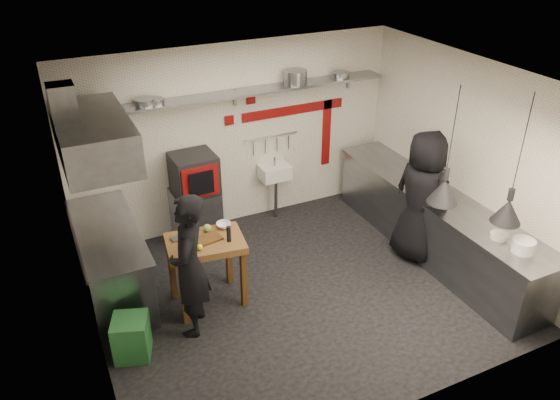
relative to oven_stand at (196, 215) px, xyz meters
name	(u,v)px	position (x,y,z in m)	size (l,w,h in m)	color
floor	(299,291)	(0.78, -1.82, -0.40)	(5.00, 5.00, 0.00)	black
ceiling	(303,82)	(0.78, -1.82, 2.40)	(5.00, 5.00, 0.00)	beige
wall_back	(236,137)	(0.78, 0.28, 1.00)	(5.00, 0.04, 2.80)	silver
wall_front	(410,301)	(0.78, -3.92, 1.00)	(5.00, 0.04, 2.80)	silver
wall_left	(82,248)	(-1.72, -1.82, 1.00)	(0.04, 4.20, 2.80)	silver
wall_right	(464,160)	(3.28, -1.82, 1.00)	(0.04, 4.20, 2.80)	silver
red_band_horiz	(294,110)	(1.73, 0.26, 1.28)	(1.70, 0.02, 0.14)	maroon
red_band_vert	(326,133)	(2.33, 0.26, 0.80)	(0.14, 0.02, 1.10)	maroon
red_tile_a	(251,99)	(1.03, 0.26, 1.55)	(0.14, 0.02, 0.14)	maroon
red_tile_b	(229,120)	(0.68, 0.26, 1.28)	(0.14, 0.02, 0.14)	maroon
back_shelf	(239,93)	(0.78, 0.10, 1.72)	(4.60, 0.34, 0.04)	slate
shelf_bracket_left	(99,117)	(-1.12, 0.25, 1.62)	(0.04, 0.06, 0.24)	slate
shelf_bracket_mid	(235,97)	(0.78, 0.25, 1.62)	(0.04, 0.06, 0.24)	slate
shelf_bracket_right	(348,81)	(2.68, 0.25, 1.62)	(0.04, 0.06, 0.24)	slate
pan_far_left	(145,102)	(-0.53, 0.10, 1.79)	(0.26, 0.26, 0.09)	slate
pan_mid_left	(155,101)	(-0.40, 0.10, 1.78)	(0.25, 0.25, 0.07)	slate
stock_pot	(296,77)	(1.68, 0.10, 1.84)	(0.34, 0.34, 0.20)	slate
pan_right	(341,75)	(2.45, 0.10, 1.78)	(0.26, 0.26, 0.08)	slate
oven_stand	(196,215)	(0.00, 0.00, 0.00)	(0.64, 0.58, 0.80)	slate
combi_oven	(194,174)	(0.01, -0.04, 0.69)	(0.60, 0.56, 0.58)	black
oven_door	(201,182)	(0.01, -0.33, 0.69)	(0.53, 0.03, 0.46)	maroon
oven_glass	(202,183)	(0.01, -0.37, 0.69)	(0.36, 0.02, 0.34)	black
hand_sink	(275,172)	(1.33, 0.10, 0.38)	(0.46, 0.34, 0.22)	silver
sink_tap	(275,161)	(1.33, 0.10, 0.56)	(0.03, 0.03, 0.14)	slate
sink_drain	(276,198)	(1.33, 0.06, -0.06)	(0.06, 0.06, 0.66)	slate
utensil_rail	(271,137)	(1.33, 0.24, 0.92)	(0.02, 0.02, 0.90)	slate
counter_right	(434,225)	(2.93, -1.82, 0.05)	(0.70, 3.80, 0.90)	slate
counter_right_top	(438,196)	(2.93, -1.82, 0.52)	(0.76, 3.90, 0.03)	slate
plate_stack	(523,246)	(2.90, -3.31, 0.61)	(0.26, 0.26, 0.15)	silver
small_bowl_right	(499,236)	(2.88, -2.98, 0.56)	(0.22, 0.22, 0.05)	silver
counter_left	(112,262)	(-1.37, -0.77, 0.05)	(0.70, 1.90, 0.90)	slate
counter_left_top	(106,231)	(-1.37, -0.77, 0.52)	(0.76, 2.00, 0.03)	slate
extractor_hood	(94,137)	(-1.32, -0.77, 1.75)	(0.78, 1.60, 0.50)	slate
hood_duct	(63,107)	(-1.57, -0.77, 2.15)	(0.28, 0.28, 0.50)	slate
green_bin	(132,337)	(-1.41, -2.02, -0.15)	(0.38, 0.38, 0.50)	#1F5B2A
prep_table	(207,271)	(-0.33, -1.49, 0.06)	(0.92, 0.64, 0.92)	brown
cutting_board	(208,239)	(-0.29, -1.49, 0.53)	(0.31, 0.22, 0.03)	#513115
pepper_mill	(229,234)	(-0.07, -1.63, 0.62)	(0.05, 0.05, 0.20)	black
lemon_a	(191,245)	(-0.53, -1.58, 0.56)	(0.08, 0.08, 0.08)	yellow
lemon_b	(200,247)	(-0.45, -1.66, 0.56)	(0.07, 0.07, 0.07)	yellow
veg_ball	(207,228)	(-0.24, -1.32, 0.57)	(0.10, 0.10, 0.10)	olive
steel_tray	(178,238)	(-0.62, -1.33, 0.54)	(0.17, 0.11, 0.03)	slate
bowl	(224,225)	(-0.02, -1.31, 0.55)	(0.19, 0.19, 0.06)	silver
heat_lamp_near	(451,147)	(2.23, -2.62, 1.70)	(0.36, 0.36, 1.41)	black
heat_lamp_far	(519,161)	(2.75, -3.11, 1.63)	(0.34, 0.34, 1.54)	black
chef_left	(190,266)	(-0.64, -1.88, 0.49)	(0.65, 0.43, 1.78)	black
chef_right	(422,197)	(2.67, -1.79, 0.55)	(0.93, 0.60, 1.90)	black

